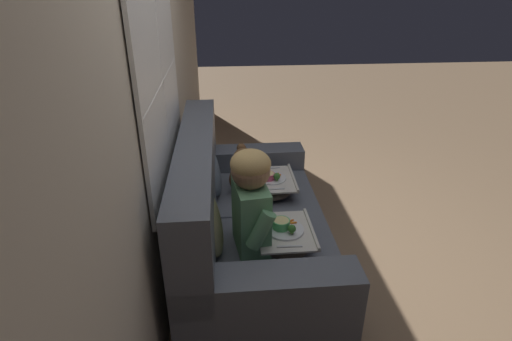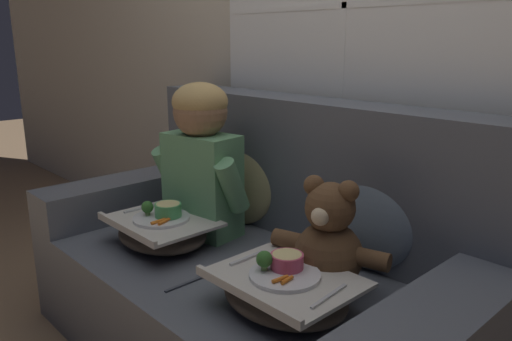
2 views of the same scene
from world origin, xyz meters
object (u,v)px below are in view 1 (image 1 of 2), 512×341
(throw_pillow_behind_child, at_px, (210,221))
(teddy_bear, at_px, (245,173))
(couch, at_px, (243,227))
(child_figure, at_px, (251,197))
(lap_tray_teddy, at_px, (272,184))
(lap_tray_child, at_px, (285,237))
(throw_pillow_behind_teddy, at_px, (212,170))

(throw_pillow_behind_child, relative_size, teddy_bear, 1.08)
(couch, xyz_separation_m, child_figure, (-0.34, -0.04, 0.43))
(throw_pillow_behind_child, bearing_deg, teddy_bear, -19.69)
(couch, xyz_separation_m, lap_tray_teddy, (0.34, -0.24, 0.14))
(throw_pillow_behind_child, xyz_separation_m, lap_tray_teddy, (0.67, -0.44, -0.14))
(couch, relative_size, lap_tray_teddy, 4.14)
(lap_tray_child, distance_m, lap_tray_teddy, 0.67)
(couch, bearing_deg, throw_pillow_behind_child, 148.99)
(child_figure, xyz_separation_m, lap_tray_child, (-0.00, -0.20, -0.29))
(throw_pillow_behind_child, xyz_separation_m, child_figure, (0.00, -0.24, 0.15))
(lap_tray_teddy, bearing_deg, lap_tray_child, 180.00)
(throw_pillow_behind_child, distance_m, throw_pillow_behind_teddy, 0.67)
(throw_pillow_behind_teddy, relative_size, teddy_bear, 1.00)
(child_figure, xyz_separation_m, lap_tray_teddy, (0.67, -0.20, -0.29))
(couch, xyz_separation_m, throw_pillow_behind_child, (-0.34, 0.20, 0.28))
(teddy_bear, bearing_deg, lap_tray_teddy, -90.73)
(teddy_bear, bearing_deg, throw_pillow_behind_teddy, 90.32)
(throw_pillow_behind_teddy, bearing_deg, lap_tray_child, -146.70)
(lap_tray_child, height_order, lap_tray_teddy, lap_tray_teddy)
(couch, relative_size, throw_pillow_behind_teddy, 4.39)
(child_figure, bearing_deg, teddy_bear, -0.33)
(couch, height_order, throw_pillow_behind_child, couch)
(couch, relative_size, throw_pillow_behind_child, 4.08)
(child_figure, bearing_deg, lap_tray_teddy, -16.94)
(couch, xyz_separation_m, teddy_bear, (0.34, -0.04, 0.24))
(throw_pillow_behind_child, xyz_separation_m, throw_pillow_behind_teddy, (0.67, 0.00, 0.00))
(couch, relative_size, lap_tray_child, 4.26)
(throw_pillow_behind_child, bearing_deg, child_figure, -89.96)
(throw_pillow_behind_child, distance_m, lap_tray_teddy, 0.82)
(lap_tray_teddy, bearing_deg, couch, 144.44)
(throw_pillow_behind_child, xyz_separation_m, lap_tray_child, (0.00, -0.44, -0.14))
(teddy_bear, relative_size, lap_tray_child, 0.97)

